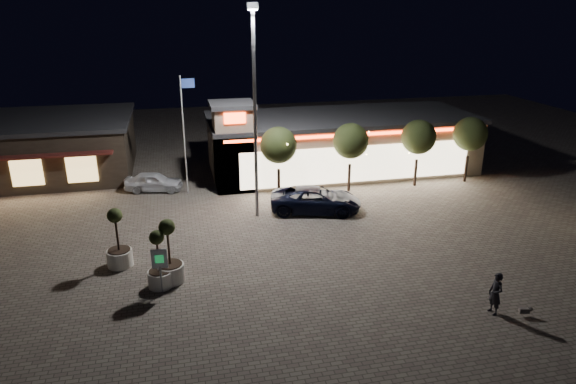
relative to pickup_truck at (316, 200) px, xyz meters
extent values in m
plane|color=#665E52|center=(-5.71, -7.84, -0.79)|extent=(90.00, 90.00, 0.00)
cube|color=gray|center=(4.29, 8.16, 1.21)|extent=(20.00, 8.00, 4.00)
cube|color=#262628|center=(4.29, 8.16, 3.36)|extent=(20.40, 8.40, 0.30)
cube|color=beige|center=(4.29, 4.11, 0.81)|extent=(17.00, 0.12, 2.60)
cube|color=#FF3C14|center=(4.29, 4.08, 2.96)|extent=(19.00, 0.10, 0.18)
cube|color=gray|center=(-4.41, 5.46, 2.11)|extent=(2.60, 2.60, 5.80)
cube|color=#262628|center=(-4.41, 5.46, 5.16)|extent=(3.00, 3.00, 0.30)
cube|color=#FF3C14|center=(-4.41, 4.11, 4.51)|extent=(1.40, 0.10, 0.70)
cube|color=#382D23|center=(-19.71, 12.16, 1.21)|extent=(16.00, 10.00, 4.00)
cube|color=#262628|center=(-19.71, 12.16, 3.36)|extent=(16.40, 10.40, 0.30)
cube|color=#F2C26D|center=(-18.21, 7.11, 0.81)|extent=(2.00, 0.12, 1.80)
cube|color=#F2C26D|center=(-14.71, 7.11, 0.81)|extent=(2.00, 0.12, 1.80)
cylinder|color=gray|center=(-3.71, 0.16, 5.21)|extent=(0.20, 0.20, 12.00)
cube|color=gray|center=(-3.71, 0.16, 11.41)|extent=(0.60, 0.40, 0.35)
cube|color=white|center=(-3.71, 0.16, 11.21)|extent=(0.45, 0.30, 0.08)
cylinder|color=white|center=(-7.71, 5.16, 3.21)|extent=(0.10, 0.10, 8.00)
cube|color=navy|center=(-7.26, 5.16, 6.71)|extent=(0.90, 0.04, 0.60)
cylinder|color=#332319|center=(-1.71, 3.16, 0.18)|extent=(0.20, 0.20, 1.92)
sphere|color=#2D3819|center=(-1.71, 3.16, 2.79)|extent=(2.42, 2.42, 2.42)
cylinder|color=#332319|center=(3.29, 3.16, 0.18)|extent=(0.20, 0.20, 1.92)
sphere|color=#2D3819|center=(3.29, 3.16, 2.79)|extent=(2.42, 2.42, 2.42)
cylinder|color=#332319|center=(8.29, 3.16, 0.18)|extent=(0.20, 0.20, 1.92)
sphere|color=#2D3819|center=(8.29, 3.16, 2.79)|extent=(2.42, 2.42, 2.42)
cylinder|color=#332319|center=(12.29, 3.16, 0.18)|extent=(0.20, 0.20, 1.92)
sphere|color=#2D3819|center=(12.29, 3.16, 2.79)|extent=(2.42, 2.42, 2.42)
imported|color=black|center=(0.00, 0.00, 0.00)|extent=(6.13, 3.98, 1.57)
imported|color=silver|center=(-9.98, 6.16, -0.11)|extent=(4.19, 2.34, 1.35)
imported|color=black|center=(4.20, -12.63, 0.15)|extent=(0.52, 0.73, 1.87)
cube|color=#59514C|center=(5.31, -13.12, -0.52)|extent=(0.45, 0.25, 0.22)
sphere|color=#59514C|center=(5.55, -13.17, -0.43)|extent=(0.20, 0.20, 0.20)
cylinder|color=white|center=(-11.45, -4.74, -0.37)|extent=(1.25, 1.25, 0.83)
cylinder|color=black|center=(-11.45, -4.74, 0.07)|extent=(1.08, 1.08, 0.06)
cylinder|color=#332319|center=(-11.45, -4.74, 1.04)|extent=(0.10, 0.10, 1.87)
sphere|color=#2D3819|center=(-11.45, -4.74, 1.92)|extent=(0.73, 0.73, 0.73)
cylinder|color=white|center=(-9.00, -6.86, -0.36)|extent=(1.28, 1.28, 0.85)
cylinder|color=black|center=(-9.00, -6.86, 0.09)|extent=(1.11, 1.11, 0.06)
cylinder|color=#332319|center=(-9.00, -6.86, 1.08)|extent=(0.11, 0.11, 1.92)
sphere|color=#2D3819|center=(-9.00, -6.86, 1.99)|extent=(0.75, 0.75, 0.75)
cylinder|color=white|center=(-9.48, -7.23, -0.40)|extent=(1.14, 1.14, 0.76)
cylinder|color=black|center=(-9.48, -7.23, 0.00)|extent=(0.99, 0.99, 0.06)
cylinder|color=#332319|center=(-9.48, -7.23, 0.88)|extent=(0.10, 0.10, 1.71)
sphere|color=#2D3819|center=(-9.48, -7.23, 1.69)|extent=(0.67, 0.67, 0.67)
cylinder|color=gray|center=(-9.42, -7.76, -0.14)|extent=(0.09, 0.09, 1.30)
cube|color=white|center=(-9.42, -7.76, 0.89)|extent=(0.70, 0.13, 0.92)
cube|color=green|center=(-9.42, -7.81, 0.89)|extent=(0.38, 0.06, 0.38)
camera|label=1|loc=(-8.38, -28.82, 11.46)|focal=32.00mm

